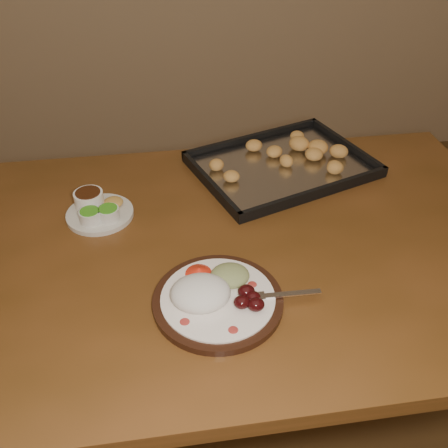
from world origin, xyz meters
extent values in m
cube|color=brown|center=(0.17, 0.27, 0.73)|extent=(1.54, 0.96, 0.04)
cylinder|color=#4C2F17|center=(0.83, 0.68, 0.35)|extent=(0.07, 0.07, 0.71)
cylinder|color=black|center=(0.16, 0.08, 0.76)|extent=(0.26, 0.26, 0.02)
cylinder|color=white|center=(0.16, 0.08, 0.77)|extent=(0.23, 0.23, 0.01)
ellipsoid|color=#A82D28|center=(0.09, 0.03, 0.77)|extent=(0.02, 0.02, 0.00)
ellipsoid|color=#A82D28|center=(0.18, 0.00, 0.77)|extent=(0.02, 0.02, 0.00)
ellipsoid|color=#A82D28|center=(0.23, 0.11, 0.77)|extent=(0.02, 0.02, 0.00)
ellipsoid|color=#A82D28|center=(0.08, 0.12, 0.77)|extent=(0.02, 0.02, 0.00)
ellipsoid|color=silver|center=(0.12, 0.09, 0.78)|extent=(0.13, 0.12, 0.05)
ellipsoid|color=#3F090B|center=(0.20, 0.05, 0.78)|extent=(0.03, 0.03, 0.03)
ellipsoid|color=#3F090B|center=(0.22, 0.06, 0.78)|extent=(0.03, 0.03, 0.03)
ellipsoid|color=#3F090B|center=(0.21, 0.08, 0.78)|extent=(0.03, 0.03, 0.03)
ellipsoid|color=#3F090B|center=(0.23, 0.04, 0.78)|extent=(0.03, 0.03, 0.03)
ellipsoid|color=tan|center=(0.19, 0.13, 0.78)|extent=(0.09, 0.09, 0.03)
cone|color=red|center=(0.12, 0.15, 0.78)|extent=(0.07, 0.07, 0.03)
cube|color=white|center=(0.30, 0.08, 0.77)|extent=(0.13, 0.01, 0.00)
cube|color=white|center=(0.23, 0.07, 0.77)|extent=(0.03, 0.02, 0.00)
cylinder|color=white|center=(0.21, 0.07, 0.77)|extent=(0.03, 0.00, 0.00)
cylinder|color=white|center=(0.21, 0.07, 0.77)|extent=(0.03, 0.00, 0.00)
cylinder|color=white|center=(0.21, 0.08, 0.77)|extent=(0.03, 0.00, 0.00)
cylinder|color=white|center=(0.21, 0.08, 0.77)|extent=(0.03, 0.00, 0.00)
cylinder|color=beige|center=(-0.10, 0.41, 0.76)|extent=(0.16, 0.16, 0.01)
cylinder|color=silver|center=(-0.12, 0.37, 0.78)|extent=(0.05, 0.05, 0.03)
cylinder|color=#409D1F|center=(-0.12, 0.37, 0.79)|extent=(0.05, 0.05, 0.00)
cylinder|color=silver|center=(-0.08, 0.38, 0.78)|extent=(0.05, 0.05, 0.03)
cylinder|color=#409D1F|center=(-0.08, 0.38, 0.79)|extent=(0.05, 0.05, 0.00)
cylinder|color=white|center=(-0.13, 0.43, 0.78)|extent=(0.07, 0.07, 0.04)
cylinder|color=#361809|center=(-0.13, 0.43, 0.80)|extent=(0.06, 0.06, 0.00)
ellipsoid|color=gold|center=(-0.07, 0.43, 0.77)|extent=(0.05, 0.05, 0.02)
cube|color=black|center=(0.38, 0.58, 0.75)|extent=(0.56, 0.49, 0.01)
cube|color=black|center=(0.32, 0.73, 0.77)|extent=(0.44, 0.18, 0.02)
cube|color=black|center=(0.45, 0.43, 0.77)|extent=(0.44, 0.18, 0.02)
cube|color=black|center=(0.59, 0.66, 0.77)|extent=(0.14, 0.32, 0.02)
cube|color=black|center=(0.17, 0.50, 0.77)|extent=(0.14, 0.32, 0.02)
cube|color=silver|center=(0.38, 0.58, 0.76)|extent=(0.52, 0.45, 0.00)
ellipsoid|color=#DF9B4E|center=(0.44, 0.60, 0.78)|extent=(0.05, 0.05, 0.04)
ellipsoid|color=#DF9B4E|center=(0.47, 0.65, 0.78)|extent=(0.07, 0.07, 0.04)
ellipsoid|color=#DF9B4E|center=(0.39, 0.68, 0.78)|extent=(0.07, 0.07, 0.04)
ellipsoid|color=#DF9B4E|center=(0.36, 0.63, 0.78)|extent=(0.05, 0.05, 0.04)
ellipsoid|color=#DF9B4E|center=(0.31, 0.63, 0.78)|extent=(0.07, 0.07, 0.04)
ellipsoid|color=#DF9B4E|center=(0.33, 0.58, 0.78)|extent=(0.07, 0.07, 0.04)
ellipsoid|color=#DF9B4E|center=(0.27, 0.53, 0.78)|extent=(0.05, 0.05, 0.04)
ellipsoid|color=#DF9B4E|center=(0.34, 0.51, 0.78)|extent=(0.07, 0.07, 0.04)
ellipsoid|color=#DF9B4E|center=(0.34, 0.51, 0.78)|extent=(0.07, 0.07, 0.04)
ellipsoid|color=#DF9B4E|center=(0.42, 0.50, 0.78)|extent=(0.05, 0.05, 0.04)
ellipsoid|color=#DF9B4E|center=(0.42, 0.56, 0.78)|extent=(0.07, 0.07, 0.04)
ellipsoid|color=#DF9B4E|center=(0.50, 0.59, 0.78)|extent=(0.07, 0.07, 0.04)
camera|label=1|loc=(0.10, -0.61, 1.49)|focal=40.00mm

